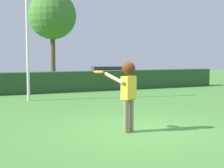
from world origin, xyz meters
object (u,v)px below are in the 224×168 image
Objects in this scene: person at (128,88)px; willow_tree at (52,16)px; lamppost at (27,25)px; frisbee at (98,72)px; parked_car_black at (109,75)px.

person is 18.03m from willow_tree.
lamppost is at bearing 98.60° from person.
frisbee is at bearing -85.96° from lamppost.
willow_tree reaches higher than parked_car_black.
person is 0.87m from frisbee.
parked_car_black is at bearing 41.66° from lamppost.
parked_car_black is (5.24, 12.88, -0.45)m from person.
person is 13.91m from parked_car_black.
frisbee is at bearing -101.12° from willow_tree.
frisbee is 0.06× the size of parked_car_black.
willow_tree is (-2.52, 4.55, 4.19)m from parked_car_black.
frisbee is (-0.62, 0.47, 0.39)m from person.
person is at bearing -112.13° from parked_car_black.
parked_car_black is 0.67× the size of willow_tree.
parked_car_black is (6.33, 5.64, -2.57)m from lamppost.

